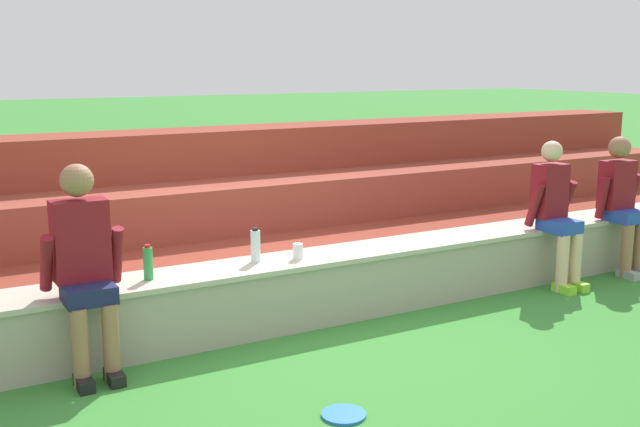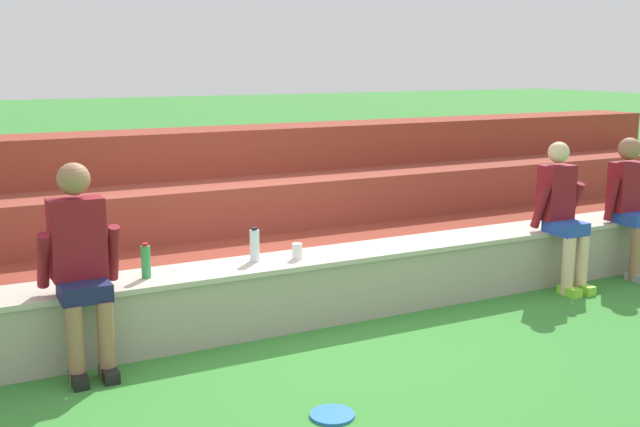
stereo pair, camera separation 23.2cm
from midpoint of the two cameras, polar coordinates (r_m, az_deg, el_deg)
The scene contains 11 objects.
ground_plane at distance 6.14m, azimuth -0.33°, elevation -8.81°, with size 80.00×80.00×0.00m, color #388433.
stone_seating_wall at distance 6.26m, azimuth -1.37°, elevation -5.64°, with size 9.55×0.53×0.54m.
brick_bleachers at distance 7.78m, azimuth -7.19°, elevation -0.39°, with size 12.45×2.15×1.40m.
person_left_of_center at distance 5.39m, azimuth -16.14°, elevation -3.38°, with size 0.54×0.53×1.44m.
person_center at distance 7.50m, azimuth 18.37°, elevation 0.10°, with size 0.49×0.54×1.37m.
person_right_of_center at distance 8.18m, azimuth 22.85°, elevation 0.78°, with size 0.52×0.51×1.37m.
water_bottle_near_left at distance 5.74m, azimuth -11.65°, elevation -3.51°, with size 0.07×0.07×0.26m.
water_bottle_near_right at distance 6.10m, azimuth -3.78°, elevation -2.36°, with size 0.08×0.08×0.28m.
water_bottle_center_gap at distance 8.61m, azimuth 23.22°, elevation 0.63°, with size 0.07×0.07×0.24m.
plastic_cup_right_end at distance 6.17m, azimuth -0.62°, elevation -2.81°, with size 0.08×0.08×0.13m, color white.
frisbee at distance 4.79m, azimuth 2.35°, elevation -14.70°, with size 0.27×0.27×0.02m, color blue.
Camera 2 is at (-2.54, -5.18, 2.11)m, focal length 43.18 mm.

